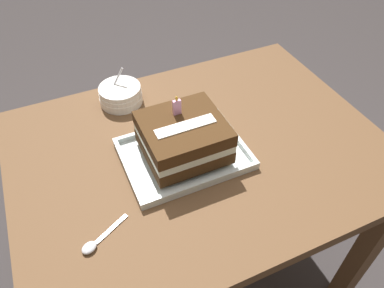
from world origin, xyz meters
TOP-DOWN VIEW (x-y plane):
  - ground_plane at (0.00, 0.00)m, footprint 8.00×8.00m
  - dining_table at (0.00, 0.00)m, footprint 1.05×0.79m
  - foil_tray at (-0.06, -0.02)m, footprint 0.33×0.25m
  - birthday_cake at (-0.06, -0.02)m, footprint 0.21×0.20m
  - bowl_stack at (-0.14, 0.29)m, footprint 0.14×0.14m
  - serving_spoon_near_tray at (-0.35, -0.18)m, footprint 0.13×0.08m

SIDE VIEW (x-z plane):
  - ground_plane at x=0.00m, z-range 0.00..0.00m
  - dining_table at x=0.00m, z-range 0.26..1.01m
  - serving_spoon_near_tray at x=-0.35m, z-range 0.75..0.76m
  - foil_tray at x=-0.06m, z-range 0.74..0.77m
  - bowl_stack at x=-0.14m, z-range 0.72..0.83m
  - birthday_cake at x=-0.06m, z-range 0.74..0.90m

